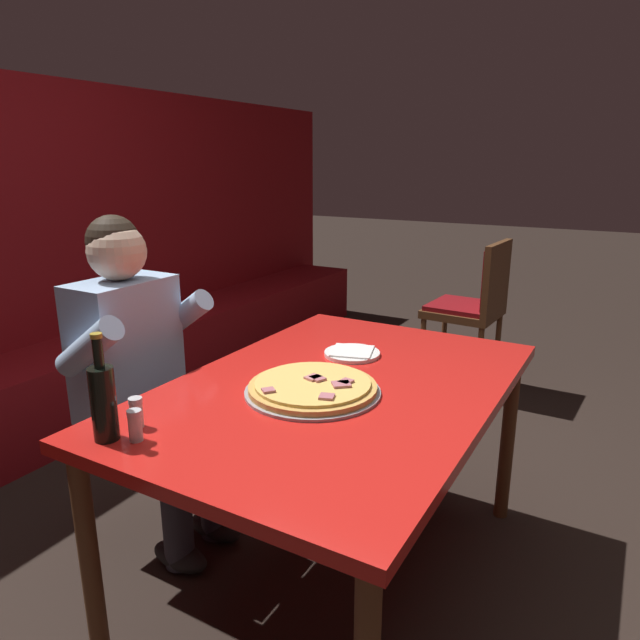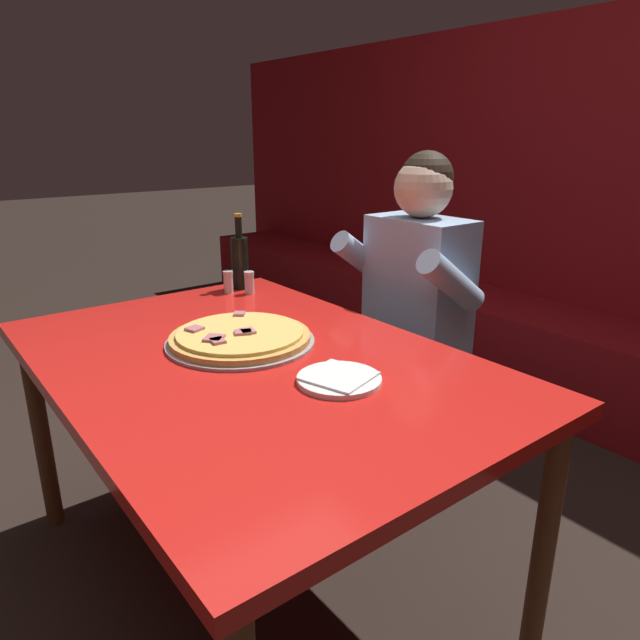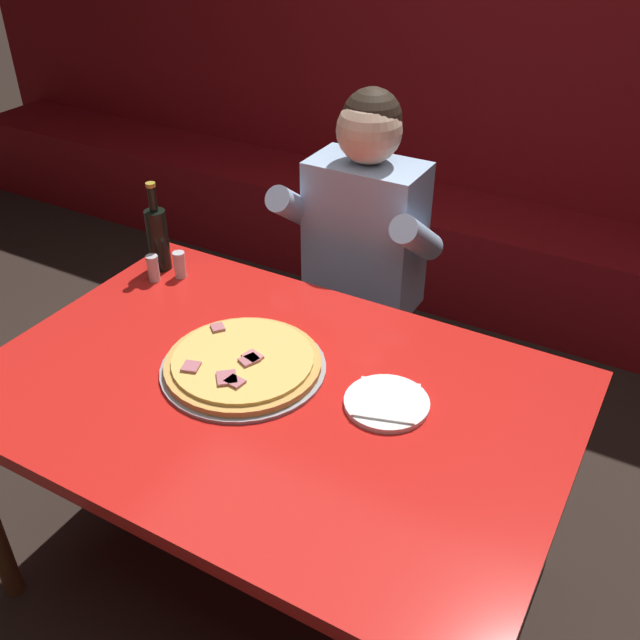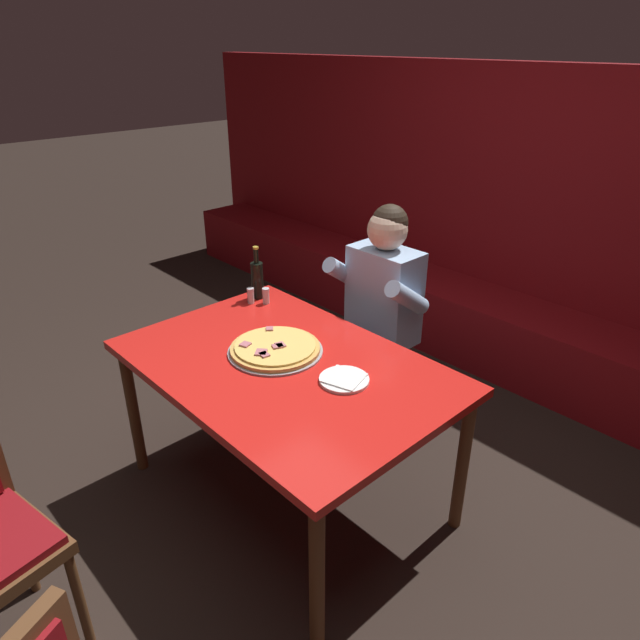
% 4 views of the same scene
% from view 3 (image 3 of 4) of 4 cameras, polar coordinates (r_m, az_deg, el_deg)
% --- Properties ---
extents(ground_plane, '(24.00, 24.00, 0.00)m').
position_cam_3_polar(ground_plane, '(2.35, -3.23, -19.84)').
color(ground_plane, black).
extents(booth_wall_panel, '(6.80, 0.16, 1.90)m').
position_cam_3_polar(booth_wall_panel, '(3.55, 16.28, 17.14)').
color(booth_wall_panel, maroon).
rests_on(booth_wall_panel, ground_plane).
extents(booth_bench, '(6.46, 0.48, 0.46)m').
position_cam_3_polar(booth_bench, '(3.53, 13.04, 4.75)').
color(booth_bench, maroon).
rests_on(booth_bench, ground_plane).
extents(main_dining_table, '(1.47, 0.99, 0.75)m').
position_cam_3_polar(main_dining_table, '(1.85, -3.90, -7.18)').
color(main_dining_table, brown).
rests_on(main_dining_table, ground_plane).
extents(pizza, '(0.43, 0.43, 0.05)m').
position_cam_3_polar(pizza, '(1.86, -6.18, -3.51)').
color(pizza, '#9E9EA3').
rests_on(pizza, main_dining_table).
extents(plate_white_paper, '(0.21, 0.21, 0.02)m').
position_cam_3_polar(plate_white_paper, '(1.75, 5.36, -6.58)').
color(plate_white_paper, white).
rests_on(plate_white_paper, main_dining_table).
extents(beer_bottle, '(0.07, 0.07, 0.29)m').
position_cam_3_polar(beer_bottle, '(2.31, -12.85, 6.48)').
color(beer_bottle, black).
rests_on(beer_bottle, main_dining_table).
extents(shaker_parmesan, '(0.04, 0.04, 0.09)m').
position_cam_3_polar(shaker_parmesan, '(2.28, -13.19, 3.97)').
color(shaker_parmesan, silver).
rests_on(shaker_parmesan, main_dining_table).
extents(shaker_red_pepper_flakes, '(0.04, 0.04, 0.09)m').
position_cam_3_polar(shaker_red_pepper_flakes, '(2.28, -11.15, 4.27)').
color(shaker_red_pepper_flakes, silver).
rests_on(shaker_red_pepper_flakes, main_dining_table).
extents(diner_seated_blue_shirt, '(0.53, 0.53, 1.27)m').
position_cam_3_polar(diner_seated_blue_shirt, '(2.42, 2.67, 4.43)').
color(diner_seated_blue_shirt, black).
rests_on(diner_seated_blue_shirt, ground_plane).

